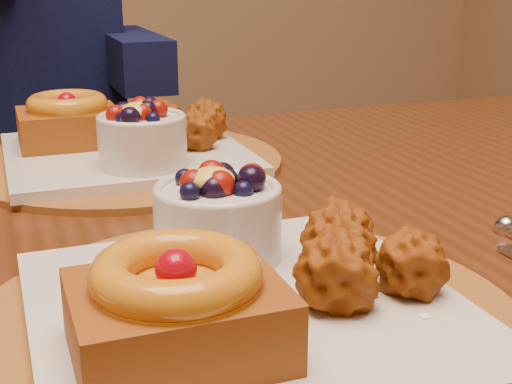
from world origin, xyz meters
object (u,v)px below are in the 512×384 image
Objects in this scene: dining_table at (172,297)px; place_setting_far at (123,143)px; place_setting_near at (239,287)px; chair_far at (40,230)px.

place_setting_far is (-0.00, 0.21, 0.11)m from dining_table.
place_setting_near is 0.98m from chair_far.
chair_far is (-0.08, 0.93, -0.28)m from place_setting_near.
chair_far is at bearing 95.14° from place_setting_near.
dining_table is 4.21× the size of place_setting_far.
place_setting_near is at bearing -90.94° from dining_table.
place_setting_near is at bearing -89.99° from place_setting_far.
place_setting_far reaches higher than dining_table.
place_setting_near and place_setting_far have the same top height.
place_setting_far is (-0.00, 0.43, 0.00)m from place_setting_near.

